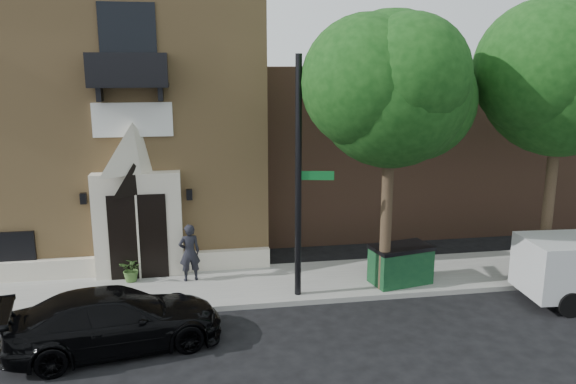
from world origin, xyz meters
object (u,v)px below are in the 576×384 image
black_sedan (116,320)px  street_sign (299,179)px  pedestrian_near (189,253)px  fire_hydrant (406,272)px  dumpster (401,264)px

black_sedan → street_sign: size_ratio=0.74×
street_sign → pedestrian_near: size_ratio=3.80×
fire_hydrant → dumpster: bearing=112.8°
black_sedan → fire_hydrant: 8.23m
street_sign → fire_hydrant: bearing=13.6°
dumpster → pedestrian_near: 6.27m
street_sign → black_sedan: bearing=-144.7°
dumpster → pedestrian_near: bearing=156.7°
fire_hydrant → dumpster: 0.29m
fire_hydrant → black_sedan: bearing=-164.6°
fire_hydrant → dumpster: size_ratio=0.42×
street_sign → pedestrian_near: (-3.01, 1.56, -2.45)m
black_sedan → dumpster: (7.84, 2.40, 0.02)m
dumpster → pedestrian_near: (-6.14, 1.23, 0.29)m
black_sedan → fire_hydrant: (7.93, 2.19, -0.16)m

